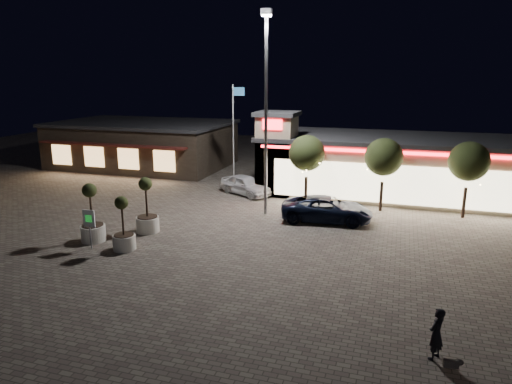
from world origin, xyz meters
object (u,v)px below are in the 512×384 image
(pedestrian, at_px, (436,334))
(planter_mid, at_px, (124,233))
(valet_sign, at_px, (89,222))
(pickup_truck, at_px, (327,209))
(planter_left, at_px, (92,223))
(white_sedan, at_px, (246,185))

(pedestrian, height_order, planter_mid, planter_mid)
(valet_sign, bearing_deg, pedestrian, -16.06)
(pickup_truck, xyz_separation_m, planter_left, (-11.40, -7.24, 0.22))
(planter_left, bearing_deg, planter_mid, -14.36)
(white_sedan, bearing_deg, pickup_truck, -94.86)
(white_sedan, bearing_deg, pedestrian, -116.00)
(white_sedan, bearing_deg, planter_left, -172.40)
(planter_mid, bearing_deg, white_sedan, 79.45)
(white_sedan, height_order, valet_sign, valet_sign)
(planter_left, bearing_deg, valet_sign, -58.62)
(pickup_truck, relative_size, white_sedan, 1.26)
(white_sedan, distance_m, valet_sign, 13.42)
(pedestrian, distance_m, planter_mid, 15.43)
(valet_sign, bearing_deg, planter_left, 121.38)
(pedestrian, relative_size, planter_left, 0.54)
(white_sedan, relative_size, planter_mid, 1.54)
(planter_mid, bearing_deg, pedestrian, -19.31)
(white_sedan, xyz_separation_m, valet_sign, (-3.99, -12.80, 0.71))
(pickup_truck, height_order, white_sedan, pickup_truck)
(pedestrian, bearing_deg, planter_mid, -77.77)
(pickup_truck, bearing_deg, valet_sign, 121.41)
(pickup_truck, height_order, pedestrian, pedestrian)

